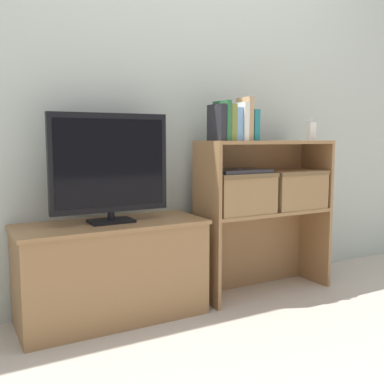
% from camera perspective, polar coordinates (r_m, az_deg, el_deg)
% --- Properties ---
extents(ground_plane, '(16.00, 16.00, 0.00)m').
position_cam_1_polar(ground_plane, '(2.47, 1.68, -15.24)').
color(ground_plane, '#BCB2A3').
extents(wall_back, '(10.00, 0.05, 2.40)m').
position_cam_1_polar(wall_back, '(2.66, -2.88, 12.70)').
color(wall_back, '#B2BCB2').
rests_on(wall_back, ground_plane).
extents(tv_stand, '(0.96, 0.40, 0.50)m').
position_cam_1_polar(tv_stand, '(2.37, -10.10, -9.80)').
color(tv_stand, olive).
rests_on(tv_stand, ground_plane).
extents(tv, '(0.61, 0.14, 0.55)m').
position_cam_1_polar(tv, '(2.28, -10.38, 3.33)').
color(tv, black).
rests_on(tv, tv_stand).
extents(bookshelf_lower_tier, '(0.83, 0.29, 0.50)m').
position_cam_1_polar(bookshelf_lower_tier, '(2.80, 8.38, -5.94)').
color(bookshelf_lower_tier, olive).
rests_on(bookshelf_lower_tier, ground_plane).
extents(bookshelf_upper_tier, '(0.83, 0.29, 0.41)m').
position_cam_1_polar(bookshelf_upper_tier, '(2.74, 8.58, 3.34)').
color(bookshelf_upper_tier, olive).
rests_on(bookshelf_upper_tier, bookshelf_lower_tier).
extents(book_charcoal, '(0.03, 0.15, 0.19)m').
position_cam_1_polar(book_charcoal, '(2.45, 3.13, 8.79)').
color(book_charcoal, '#232328').
rests_on(book_charcoal, bookshelf_upper_tier).
extents(book_forest, '(0.03, 0.15, 0.21)m').
position_cam_1_polar(book_forest, '(2.46, 3.83, 9.00)').
color(book_forest, '#286638').
rests_on(book_forest, bookshelf_upper_tier).
extents(book_olive, '(0.03, 0.14, 0.20)m').
position_cam_1_polar(book_olive, '(2.48, 4.54, 8.78)').
color(book_olive, olive).
rests_on(book_olive, bookshelf_upper_tier).
extents(book_skyblue, '(0.04, 0.13, 0.18)m').
position_cam_1_polar(book_skyblue, '(2.50, 5.27, 8.56)').
color(book_skyblue, '#709ECC').
rests_on(book_skyblue, bookshelf_upper_tier).
extents(book_ivory, '(0.03, 0.16, 0.21)m').
position_cam_1_polar(book_ivory, '(2.53, 5.97, 8.85)').
color(book_ivory, silver).
rests_on(book_ivory, bookshelf_upper_tier).
extents(book_tan, '(0.03, 0.13, 0.24)m').
position_cam_1_polar(book_tan, '(2.55, 6.71, 9.18)').
color(book_tan, tan).
rests_on(book_tan, bookshelf_upper_tier).
extents(book_teal, '(0.04, 0.14, 0.17)m').
position_cam_1_polar(book_teal, '(2.57, 7.39, 8.40)').
color(book_teal, '#1E7075').
rests_on(book_teal, bookshelf_upper_tier).
extents(baby_monitor, '(0.05, 0.04, 0.14)m').
position_cam_1_polar(baby_monitor, '(2.92, 14.90, 7.47)').
color(baby_monitor, white).
rests_on(baby_monitor, bookshelf_upper_tier).
extents(storage_basket_left, '(0.37, 0.26, 0.23)m').
position_cam_1_polar(storage_basket_left, '(2.58, 6.00, 0.11)').
color(storage_basket_left, '#937047').
rests_on(storage_basket_left, bookshelf_lower_tier).
extents(storage_basket_right, '(0.37, 0.26, 0.23)m').
position_cam_1_polar(storage_basket_right, '(2.82, 12.59, 0.57)').
color(storage_basket_right, '#937047').
rests_on(storage_basket_right, bookshelf_lower_tier).
extents(laptop, '(0.33, 0.22, 0.02)m').
position_cam_1_polar(laptop, '(2.57, 6.03, 2.67)').
color(laptop, '#2D2D33').
rests_on(laptop, storage_basket_left).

